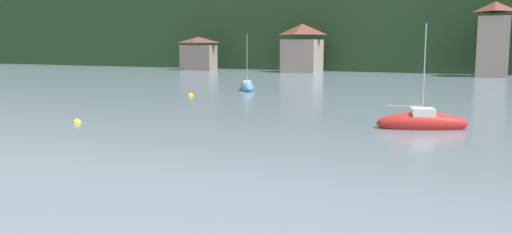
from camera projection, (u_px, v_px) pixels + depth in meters
shore_building_west at (198, 54)px, 99.43m from camera, size 6.74×3.23×6.15m
shore_building_westcentral at (302, 49)px, 91.86m from camera, size 6.35×5.64×8.30m
shore_building_central at (494, 40)px, 79.19m from camera, size 4.57×6.06×11.10m
sailboat_far_0 at (247, 87)px, 56.91m from camera, size 3.42×4.40×6.34m
sailboat_mid_6 at (422, 123)px, 31.39m from camera, size 5.49×3.29×6.50m
mooring_buoy_near at (77, 123)px, 33.67m from camera, size 0.52×0.52×0.52m
mooring_buoy_far at (190, 96)px, 50.88m from camera, size 0.54×0.54×0.54m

